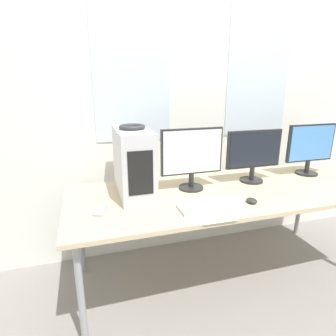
# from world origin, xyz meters

# --- Properties ---
(ground_plane) EXTENTS (14.00, 14.00, 0.00)m
(ground_plane) POSITION_xyz_m (0.00, 0.00, 0.00)
(ground_plane) COLOR gray
(wall_back) EXTENTS (8.00, 0.07, 2.70)m
(wall_back) POSITION_xyz_m (0.00, 0.99, 1.35)
(wall_back) COLOR silver
(wall_back) RESTS_ON ground_plane
(desk) EXTENTS (2.20, 0.86, 0.70)m
(desk) POSITION_xyz_m (0.00, 0.43, 0.66)
(desk) COLOR #D1BA8E
(desk) RESTS_ON ground_plane
(pc_tower) EXTENTS (0.22, 0.50, 0.45)m
(pc_tower) POSITION_xyz_m (-0.63, 0.55, 0.93)
(pc_tower) COLOR silver
(pc_tower) RESTS_ON desk
(headphones) EXTENTS (0.17, 0.17, 0.03)m
(headphones) POSITION_xyz_m (-0.63, 0.55, 1.17)
(headphones) COLOR #333338
(headphones) RESTS_ON pc_tower
(monitor_main) EXTENTS (0.45, 0.18, 0.44)m
(monitor_main) POSITION_xyz_m (-0.22, 0.53, 0.95)
(monitor_main) COLOR black
(monitor_main) RESTS_ON desk
(monitor_right_near) EXTENTS (0.45, 0.18, 0.40)m
(monitor_right_near) POSITION_xyz_m (0.30, 0.55, 0.93)
(monitor_right_near) COLOR black
(monitor_right_near) RESTS_ON desk
(monitor_right_far) EXTENTS (0.44, 0.18, 0.42)m
(monitor_right_far) POSITION_xyz_m (0.85, 0.57, 0.94)
(monitor_right_far) COLOR black
(monitor_right_far) RESTS_ON desk
(keyboard) EXTENTS (0.42, 0.16, 0.02)m
(keyboard) POSITION_xyz_m (-0.21, 0.18, 0.71)
(keyboard) COLOR silver
(keyboard) RESTS_ON desk
(mouse) EXTENTS (0.07, 0.08, 0.03)m
(mouse) POSITION_xyz_m (0.06, 0.18, 0.72)
(mouse) COLOR #2D2D2D
(mouse) RESTS_ON desk
(cell_phone) EXTENTS (0.10, 0.15, 0.01)m
(cell_phone) POSITION_xyz_m (-0.88, 0.33, 0.71)
(cell_phone) COLOR #99999E
(cell_phone) RESTS_ON desk
(paper_sheet_left) EXTENTS (0.21, 0.30, 0.00)m
(paper_sheet_left) POSITION_xyz_m (-0.25, 0.14, 0.70)
(paper_sheet_left) COLOR white
(paper_sheet_left) RESTS_ON desk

